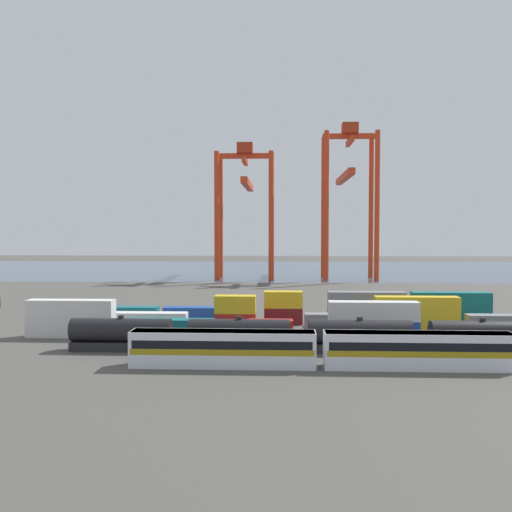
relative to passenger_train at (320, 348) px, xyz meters
The scene contains 27 objects.
ground_plane 62.91m from the passenger_train, 88.66° to the left, with size 420.00×420.00×0.00m, color #4C4944.
harbour_water 154.15m from the passenger_train, 89.46° to the left, with size 400.00×110.00×0.01m, color #384C60.
passenger_train is the anchor object (origin of this frame).
freight_tank_row 9.36m from the passenger_train, 55.31° to the left, with size 70.92×2.88×4.34m.
shipping_container_0 37.07m from the passenger_train, 154.46° to the left, with size 12.10×2.44×2.60m, color silver.
shipping_container_1 37.10m from the passenger_train, 154.46° to the left, with size 12.10×2.44×2.60m, color silver.
shipping_container_2 25.24m from the passenger_train, 140.71° to the left, with size 12.10×2.44×2.60m, color #146066.
shipping_container_3 16.95m from the passenger_train, 109.34° to the left, with size 6.04×2.44×2.60m, color #AD211C.
shipping_container_4 18.03m from the passenger_train, 62.52° to the left, with size 12.10×2.44×2.60m, color #1C4299.
shipping_container_5 18.09m from the passenger_train, 62.52° to the left, with size 12.10×2.44×2.60m, color silver.
shipping_container_6 32.84m from the passenger_train, 137.67° to the left, with size 12.10×2.44×2.60m, color silver.
shipping_container_7 24.71m from the passenger_train, 116.44° to the left, with size 6.04×2.44×2.60m, color #AD211C.
shipping_container_8 24.76m from the passenger_train, 116.44° to the left, with size 6.04×2.44×2.60m, color gold.
shipping_container_9 22.24m from the passenger_train, 84.11° to the left, with size 6.04×2.44×2.60m, color slate.
shipping_container_10 27.05m from the passenger_train, 54.86° to the left, with size 12.10×2.44×2.60m, color gold.
shipping_container_11 27.09m from the passenger_train, 54.86° to the left, with size 12.10×2.44×2.60m, color gold.
shipping_container_12 36.35m from the passenger_train, 37.48° to the left, with size 12.10×2.44×2.60m, color slate.
shipping_container_15 41.22m from the passenger_train, 136.73° to the left, with size 12.10×2.44×2.60m, color #146066.
shipping_container_16 32.94m from the passenger_train, 120.94° to the left, with size 12.10×2.44×2.60m, color #1C4299.
shipping_container_17 28.52m from the passenger_train, 97.78° to the left, with size 6.04×2.44×2.60m, color maroon.
shipping_container_18 28.56m from the passenger_train, 97.78° to the left, with size 6.04×2.44×2.60m, color gold.
shipping_container_19 29.72m from the passenger_train, 71.93° to the left, with size 12.10×2.44×2.60m, color #1C4299.
shipping_container_20 29.76m from the passenger_train, 71.93° to the left, with size 12.10×2.44×2.60m, color slate.
shipping_container_21 35.99m from the passenger_train, 51.73° to the left, with size 12.10×2.44×2.60m, color #146066.
shipping_container_22 36.02m from the passenger_train, 51.73° to the left, with size 12.10×2.44×2.60m, color #146066.
gantry_crane_west 119.23m from the passenger_train, 97.65° to the left, with size 17.93×37.36×41.87m.
gantry_crane_central 120.19m from the passenger_train, 81.90° to the left, with size 16.55×40.59×47.64m.
Camera 1 is at (-5.56, -82.84, 14.73)m, focal length 39.24 mm.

